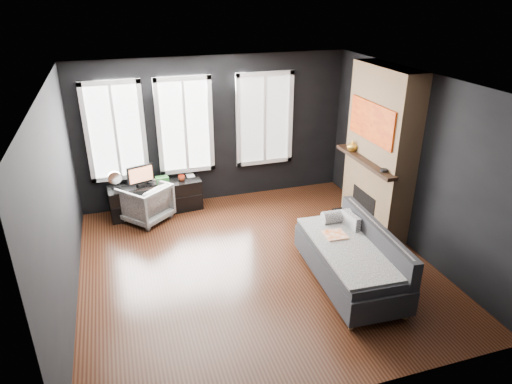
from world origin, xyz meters
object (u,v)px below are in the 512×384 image
object	(u,v)px
sofa	(350,256)
book	(186,172)
armchair	(145,201)
media_console	(156,197)
mug	(182,177)
mantel_vase	(352,146)
monitor	(140,174)

from	to	relation	value
sofa	book	distance (m)	3.60
armchair	media_console	xyz separation A→B (m)	(0.20, 0.29, -0.09)
armchair	book	distance (m)	0.96
mug	book	size ratio (longest dim) A/B	0.62
armchair	mug	distance (m)	0.79
mug	sofa	bearing A→B (deg)	-59.00
armchair	mug	size ratio (longest dim) A/B	6.08
armchair	mantel_vase	bearing A→B (deg)	125.50
media_console	book	size ratio (longest dim) A/B	8.25
media_console	mantel_vase	world-z (taller)	mantel_vase
book	monitor	bearing A→B (deg)	-167.37
sofa	mantel_vase	distance (m)	2.25
armchair	mug	world-z (taller)	armchair
armchair	book	world-z (taller)	book
book	mantel_vase	bearing A→B (deg)	-26.63
media_console	mantel_vase	bearing A→B (deg)	-24.84
mug	armchair	bearing A→B (deg)	-158.35
armchair	mantel_vase	xyz separation A→B (m)	(3.45, -0.90, 0.95)
mug	mantel_vase	bearing A→B (deg)	-23.06
sofa	mug	xyz separation A→B (m)	(-1.81, 3.01, 0.19)
sofa	mantel_vase	size ratio (longest dim) A/B	10.30
mantel_vase	mug	bearing A→B (deg)	156.94
mug	book	bearing A→B (deg)	53.65
armchair	monitor	size ratio (longest dim) A/B	1.51
sofa	book	xyz separation A→B (m)	(-1.70, 3.16, 0.23)
media_console	monitor	world-z (taller)	monitor
monitor	mug	bearing A→B (deg)	-16.06
armchair	book	size ratio (longest dim) A/B	3.76
media_console	book	xyz separation A→B (m)	(0.60, 0.14, 0.38)
monitor	mantel_vase	xyz separation A→B (m)	(3.47, -1.14, 0.54)
book	sofa	bearing A→B (deg)	-61.79
sofa	book	size ratio (longest dim) A/B	10.05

